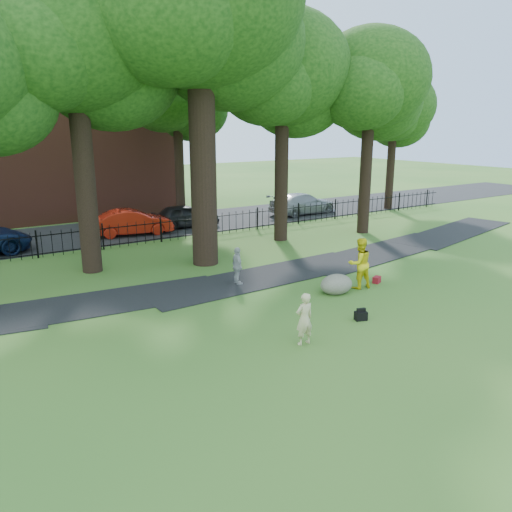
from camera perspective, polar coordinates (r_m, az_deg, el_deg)
ground at (r=16.43m, az=5.62°, el=-6.34°), size 120.00×120.00×0.00m
footpath at (r=19.96m, az=0.90°, el=-2.43°), size 36.07×3.85×0.03m
street at (r=30.12m, az=-13.70°, el=3.03°), size 80.00×7.00×0.02m
iron_fence at (r=26.33m, az=-10.83°, el=2.87°), size 44.00×0.04×1.20m
brick_building at (r=36.36m, az=-24.82°, el=13.59°), size 18.00×8.00×12.00m
big_tree at (r=21.81m, az=-6.31°, el=25.90°), size 10.08×8.61×14.37m
tree_row at (r=22.84m, az=-6.83°, el=20.32°), size 26.82×7.96×12.42m
woman at (r=13.83m, az=5.54°, el=-7.17°), size 0.55×0.37×1.49m
man at (r=18.78m, az=11.76°, el=-0.83°), size 1.04×0.87×1.90m
pedestrian at (r=18.84m, az=-2.14°, el=-1.16°), size 0.51×0.91×1.46m
boulder at (r=18.27m, az=9.18°, el=-3.05°), size 1.52×1.33×0.74m
backpack at (r=15.96m, az=11.90°, el=-6.71°), size 0.43×0.34×0.28m
red_bag at (r=19.77m, az=13.63°, el=-2.65°), size 0.42×0.35×0.25m
red_sedan at (r=28.36m, az=-13.95°, el=3.77°), size 4.51×2.22×1.42m
grey_car at (r=29.94m, az=-8.07°, el=4.57°), size 4.17×2.03×1.37m
silver_car at (r=34.31m, az=5.34°, el=5.99°), size 5.02×2.21×1.43m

